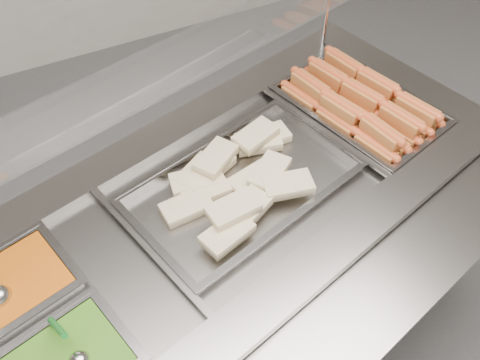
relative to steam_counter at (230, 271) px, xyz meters
name	(u,v)px	position (x,y,z in m)	size (l,w,h in m)	color
steam_counter	(230,271)	(0.00, 0.00, 0.00)	(1.87, 1.19, 0.83)	slate
tray_rail	(353,314)	(0.12, -0.45, 0.37)	(1.66, 0.74, 0.05)	gray
sneeze_guard	(174,63)	(-0.05, 0.19, 0.75)	(1.54, 0.65, 0.41)	silver
pan_hotdogs	(358,113)	(0.56, 0.15, 0.38)	(0.43, 0.57, 0.09)	gray
pan_wraps	(242,189)	(0.05, 0.01, 0.39)	(0.70, 0.52, 0.06)	gray
pan_beans	(15,292)	(-0.61, -0.02, 0.38)	(0.32, 0.28, 0.09)	gray
hotdogs_in_buns	(361,104)	(0.55, 0.14, 0.42)	(0.39, 0.51, 0.11)	#B05924
tortilla_wraps	(234,177)	(0.04, 0.04, 0.42)	(0.48, 0.41, 0.09)	beige
serving_spoon	(76,355)	(-0.51, -0.28, 0.42)	(0.07, 0.16, 0.13)	#B3B4B9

